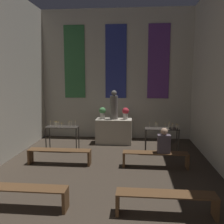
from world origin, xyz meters
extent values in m
cube|color=beige|center=(0.00, 10.02, 2.67)|extent=(6.45, 0.12, 5.34)
cube|color=#33723F|center=(-1.74, 9.94, 3.20)|extent=(0.87, 0.03, 2.99)
cube|color=navy|center=(0.00, 9.94, 3.20)|extent=(0.87, 0.03, 2.99)
cube|color=#60337F|center=(1.74, 9.94, 3.20)|extent=(0.87, 0.03, 2.99)
cube|color=#BCB29E|center=(0.00, 9.02, 0.48)|extent=(1.38, 0.67, 0.96)
cylinder|color=slate|center=(0.00, 9.02, 1.41)|extent=(0.30, 0.30, 0.90)
sphere|color=slate|center=(0.00, 9.02, 1.97)|extent=(0.21, 0.21, 0.21)
cylinder|color=beige|center=(-0.45, 9.02, 1.08)|extent=(0.19, 0.19, 0.24)
sphere|color=#4C9351|center=(-0.45, 9.02, 1.29)|extent=(0.26, 0.26, 0.26)
cylinder|color=beige|center=(0.45, 9.02, 1.08)|extent=(0.19, 0.19, 0.24)
sphere|color=#DB3342|center=(0.45, 9.02, 1.29)|extent=(0.26, 0.26, 0.26)
cube|color=#332D28|center=(-1.73, 7.90, 0.85)|extent=(1.14, 0.45, 0.02)
cylinder|color=#332D28|center=(-2.27, 7.71, 0.42)|extent=(0.04, 0.04, 0.84)
cylinder|color=#332D28|center=(-1.19, 7.71, 0.42)|extent=(0.04, 0.04, 0.84)
cylinder|color=#332D28|center=(-2.27, 8.10, 0.42)|extent=(0.04, 0.04, 0.84)
cylinder|color=#332D28|center=(-1.19, 8.10, 0.42)|extent=(0.04, 0.04, 0.84)
cylinder|color=silver|center=(-2.17, 7.96, 0.94)|extent=(0.02, 0.02, 0.17)
sphere|color=#F9CC4C|center=(-2.17, 7.96, 1.04)|extent=(0.02, 0.02, 0.02)
cylinder|color=silver|center=(-1.91, 7.82, 0.95)|extent=(0.02, 0.02, 0.18)
sphere|color=#F9CC4C|center=(-1.91, 7.82, 1.05)|extent=(0.02, 0.02, 0.02)
cylinder|color=silver|center=(-1.55, 8.08, 0.92)|extent=(0.02, 0.02, 0.12)
sphere|color=#F9CC4C|center=(-1.55, 8.08, 0.99)|extent=(0.02, 0.02, 0.02)
cylinder|color=silver|center=(-1.96, 7.87, 0.94)|extent=(0.02, 0.02, 0.17)
sphere|color=#F9CC4C|center=(-1.96, 7.87, 1.04)|extent=(0.02, 0.02, 0.02)
cylinder|color=silver|center=(-1.51, 8.07, 0.94)|extent=(0.02, 0.02, 0.15)
sphere|color=#F9CC4C|center=(-1.51, 8.07, 1.03)|extent=(0.02, 0.02, 0.02)
cylinder|color=silver|center=(-1.41, 7.96, 0.95)|extent=(0.02, 0.02, 0.18)
sphere|color=#F9CC4C|center=(-1.41, 7.96, 1.05)|extent=(0.02, 0.02, 0.02)
cylinder|color=silver|center=(-2.06, 8.03, 0.93)|extent=(0.02, 0.02, 0.15)
sphere|color=#F9CC4C|center=(-2.06, 8.03, 1.02)|extent=(0.02, 0.02, 0.02)
cylinder|color=silver|center=(-2.00, 8.05, 0.92)|extent=(0.02, 0.02, 0.12)
sphere|color=#F9CC4C|center=(-2.00, 8.05, 0.99)|extent=(0.02, 0.02, 0.02)
cylinder|color=silver|center=(-1.91, 8.09, 0.92)|extent=(0.02, 0.02, 0.12)
sphere|color=#F9CC4C|center=(-1.91, 8.09, 0.99)|extent=(0.02, 0.02, 0.02)
cylinder|color=silver|center=(-1.71, 7.77, 0.92)|extent=(0.02, 0.02, 0.13)
sphere|color=#F9CC4C|center=(-1.71, 7.77, 1.00)|extent=(0.02, 0.02, 0.02)
cylinder|color=silver|center=(-1.83, 7.71, 0.95)|extent=(0.02, 0.02, 0.17)
sphere|color=#F9CC4C|center=(-1.83, 7.71, 1.05)|extent=(0.02, 0.02, 0.02)
cylinder|color=silver|center=(-1.29, 8.05, 0.94)|extent=(0.02, 0.02, 0.17)
sphere|color=#F9CC4C|center=(-1.29, 8.05, 1.04)|extent=(0.02, 0.02, 0.02)
cylinder|color=silver|center=(-1.75, 7.85, 0.92)|extent=(0.02, 0.02, 0.13)
sphere|color=#F9CC4C|center=(-1.75, 7.85, 1.00)|extent=(0.02, 0.02, 0.02)
cube|color=#332D28|center=(1.73, 7.90, 0.85)|extent=(1.14, 0.45, 0.02)
cylinder|color=#332D28|center=(1.19, 7.71, 0.42)|extent=(0.04, 0.04, 0.84)
cylinder|color=#332D28|center=(2.27, 7.71, 0.42)|extent=(0.04, 0.04, 0.84)
cylinder|color=#332D28|center=(1.19, 8.10, 0.42)|extent=(0.04, 0.04, 0.84)
cylinder|color=#332D28|center=(2.27, 8.10, 0.42)|extent=(0.04, 0.04, 0.84)
cylinder|color=silver|center=(2.09, 8.07, 0.93)|extent=(0.02, 0.02, 0.13)
sphere|color=#F9CC4C|center=(2.09, 8.07, 1.01)|extent=(0.02, 0.02, 0.02)
cylinder|color=silver|center=(2.07, 7.76, 0.95)|extent=(0.02, 0.02, 0.17)
sphere|color=#F9CC4C|center=(2.07, 7.76, 1.05)|extent=(0.02, 0.02, 0.02)
cylinder|color=silver|center=(1.86, 8.09, 0.91)|extent=(0.02, 0.02, 0.11)
sphere|color=#F9CC4C|center=(1.86, 8.09, 0.98)|extent=(0.02, 0.02, 0.02)
cylinder|color=silver|center=(1.53, 8.01, 0.94)|extent=(0.02, 0.02, 0.17)
sphere|color=#F9CC4C|center=(1.53, 8.01, 1.04)|extent=(0.02, 0.02, 0.02)
cylinder|color=silver|center=(1.32, 8.05, 0.94)|extent=(0.02, 0.02, 0.16)
sphere|color=#F9CC4C|center=(1.32, 8.05, 1.03)|extent=(0.02, 0.02, 0.02)
cylinder|color=silver|center=(1.95, 7.89, 0.93)|extent=(0.02, 0.02, 0.15)
sphere|color=#F9CC4C|center=(1.95, 7.89, 1.02)|extent=(0.02, 0.02, 0.02)
cylinder|color=silver|center=(2.03, 7.83, 0.91)|extent=(0.02, 0.02, 0.11)
sphere|color=#F9CC4C|center=(2.03, 7.83, 0.98)|extent=(0.02, 0.02, 0.02)
cylinder|color=silver|center=(1.57, 8.00, 0.92)|extent=(0.02, 0.02, 0.12)
sphere|color=#F9CC4C|center=(1.57, 8.00, 0.99)|extent=(0.02, 0.02, 0.02)
cylinder|color=silver|center=(2.25, 7.73, 0.93)|extent=(0.02, 0.02, 0.15)
sphere|color=#F9CC4C|center=(2.25, 7.73, 1.02)|extent=(0.02, 0.02, 0.02)
cylinder|color=silver|center=(2.25, 7.99, 0.92)|extent=(0.02, 0.02, 0.11)
sphere|color=#F9CC4C|center=(2.25, 7.99, 0.99)|extent=(0.02, 0.02, 0.02)
cylinder|color=silver|center=(1.99, 8.07, 0.94)|extent=(0.02, 0.02, 0.17)
sphere|color=#F9CC4C|center=(1.99, 8.07, 1.04)|extent=(0.02, 0.02, 0.02)
cylinder|color=silver|center=(2.21, 8.03, 0.92)|extent=(0.02, 0.02, 0.13)
sphere|color=#F9CC4C|center=(2.21, 8.03, 1.00)|extent=(0.02, 0.02, 0.02)
cylinder|color=silver|center=(2.20, 7.79, 0.93)|extent=(0.02, 0.02, 0.13)
sphere|color=#F9CC4C|center=(2.20, 7.79, 1.00)|extent=(0.02, 0.02, 0.02)
cube|color=brown|center=(-1.41, 3.97, 0.43)|extent=(1.87, 0.36, 0.03)
cube|color=brown|center=(-0.51, 3.97, 0.21)|extent=(0.06, 0.32, 0.42)
cube|color=brown|center=(1.41, 3.97, 0.43)|extent=(1.87, 0.36, 0.03)
cube|color=brown|center=(0.51, 3.97, 0.21)|extent=(0.06, 0.32, 0.42)
cube|color=brown|center=(2.32, 3.97, 0.21)|extent=(0.06, 0.32, 0.42)
cube|color=brown|center=(-1.41, 6.51, 0.43)|extent=(1.87, 0.36, 0.03)
cube|color=brown|center=(-2.32, 6.51, 0.21)|extent=(0.06, 0.32, 0.42)
cube|color=brown|center=(-0.51, 6.51, 0.21)|extent=(0.06, 0.32, 0.42)
cube|color=brown|center=(1.41, 6.51, 0.43)|extent=(1.87, 0.36, 0.03)
cube|color=brown|center=(0.51, 6.51, 0.21)|extent=(0.06, 0.32, 0.42)
cube|color=brown|center=(2.32, 6.51, 0.21)|extent=(0.06, 0.32, 0.42)
cube|color=#564C56|center=(1.65, 6.51, 0.70)|extent=(0.36, 0.24, 0.52)
sphere|color=tan|center=(1.65, 6.51, 1.06)|extent=(0.20, 0.20, 0.20)
camera|label=1|loc=(0.82, -0.49, 2.60)|focal=40.00mm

